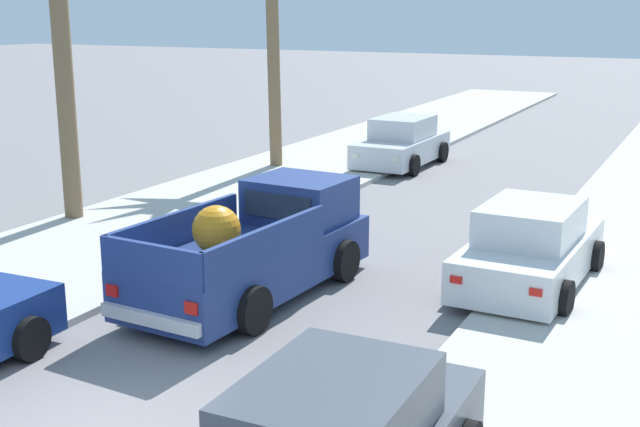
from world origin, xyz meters
name	(u,v)px	position (x,y,z in m)	size (l,w,h in m)	color
sidewalk_left	(243,193)	(-5.25, 12.00, 0.06)	(4.98, 60.00, 0.12)	beige
curb_left	(279,197)	(-4.16, 12.00, 0.05)	(0.16, 60.00, 0.10)	silver
curb_right	(614,235)	(4.16, 12.00, 0.05)	(0.16, 60.00, 0.10)	silver
pickup_truck	(258,249)	(-0.94, 5.47, 0.80)	(2.46, 5.32, 1.80)	navy
car_left_near	(402,143)	(-2.97, 17.79, 0.71)	(2.07, 4.28, 1.54)	silver
car_left_mid	(530,248)	(3.22, 7.86, 0.71)	(2.15, 4.31, 1.54)	silver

